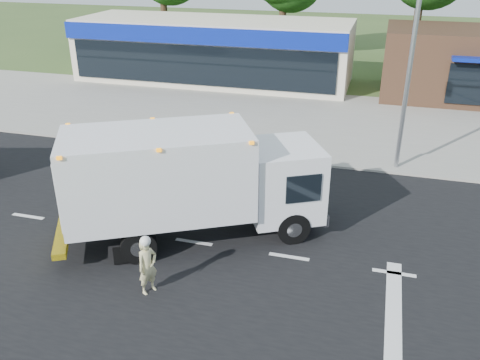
# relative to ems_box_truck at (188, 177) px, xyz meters

# --- Properties ---
(ground) EXTENTS (120.00, 120.00, 0.00)m
(ground) POSITION_rel_ems_box_truck_xyz_m (3.21, -0.32, -2.06)
(ground) COLOR #385123
(ground) RESTS_ON ground
(road_asphalt) EXTENTS (60.00, 14.00, 0.02)m
(road_asphalt) POSITION_rel_ems_box_truck_xyz_m (3.21, -0.32, -2.05)
(road_asphalt) COLOR black
(road_asphalt) RESTS_ON ground
(sidewalk) EXTENTS (60.00, 2.40, 0.12)m
(sidewalk) POSITION_rel_ems_box_truck_xyz_m (3.21, 7.88, -2.00)
(sidewalk) COLOR gray
(sidewalk) RESTS_ON ground
(parking_apron) EXTENTS (60.00, 9.00, 0.02)m
(parking_apron) POSITION_rel_ems_box_truck_xyz_m (3.21, 13.68, -2.05)
(parking_apron) COLOR gray
(parking_apron) RESTS_ON ground
(lane_markings) EXTENTS (55.20, 7.00, 0.01)m
(lane_markings) POSITION_rel_ems_box_truck_xyz_m (4.56, -1.67, -2.04)
(lane_markings) COLOR silver
(lane_markings) RESTS_ON road_asphalt
(ems_box_truck) EXTENTS (8.26, 6.00, 3.57)m
(ems_box_truck) POSITION_rel_ems_box_truck_xyz_m (0.00, 0.00, 0.00)
(ems_box_truck) COLOR black
(ems_box_truck) RESTS_ON ground
(emergency_worker) EXTENTS (0.60, 0.69, 1.70)m
(emergency_worker) POSITION_rel_ems_box_truck_xyz_m (-0.06, -2.93, -1.22)
(emergency_worker) COLOR #C9BF86
(emergency_worker) RESTS_ON ground
(retail_strip_mall) EXTENTS (18.00, 6.20, 4.00)m
(retail_strip_mall) POSITION_rel_ems_box_truck_xyz_m (-5.79, 19.61, -0.04)
(retail_strip_mall) COLOR beige
(retail_strip_mall) RESTS_ON ground
(brown_storefront) EXTENTS (10.00, 6.70, 4.00)m
(brown_storefront) POSITION_rel_ems_box_truck_xyz_m (10.21, 19.67, -0.06)
(brown_storefront) COLOR #382316
(brown_storefront) RESTS_ON ground
(traffic_signal_pole) EXTENTS (3.51, 0.25, 8.00)m
(traffic_signal_pole) POSITION_rel_ems_box_truck_xyz_m (5.56, 7.28, 2.87)
(traffic_signal_pole) COLOR gray
(traffic_signal_pole) RESTS_ON ground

